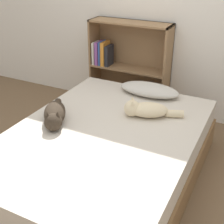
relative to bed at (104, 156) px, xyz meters
name	(u,v)px	position (x,y,z in m)	size (l,w,h in m)	color
ground_plane	(104,178)	(0.00, 0.00, -0.23)	(8.00, 8.00, 0.00)	brown
bed	(104,156)	(0.00, 0.00, 0.00)	(1.40, 1.96, 0.46)	brown
pillow	(149,90)	(0.07, 0.81, 0.28)	(0.58, 0.29, 0.10)	beige
cat_light	(146,110)	(0.20, 0.38, 0.29)	(0.47, 0.28, 0.16)	beige
cat_dark	(55,114)	(-0.41, -0.05, 0.30)	(0.35, 0.47, 0.16)	#33281E
bookshelf	(127,65)	(-0.39, 1.30, 0.31)	(0.90, 0.26, 1.03)	#8E6B47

